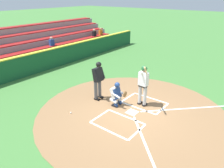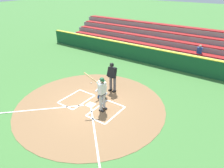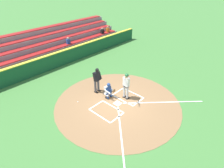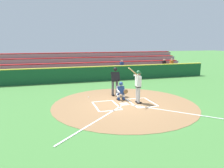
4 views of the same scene
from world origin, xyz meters
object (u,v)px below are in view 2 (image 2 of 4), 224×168
object	(u,v)px
catcher	(102,90)
plate_umpire	(112,75)
baseball	(91,83)
batter	(102,92)

from	to	relation	value
catcher	plate_umpire	bearing A→B (deg)	-87.91
catcher	baseball	size ratio (longest dim) A/B	15.27
baseball	batter	bearing A→B (deg)	140.91
plate_umpire	baseball	xyz separation A→B (m)	(1.73, -0.05, -1.04)
plate_umpire	baseball	world-z (taller)	plate_umpire
plate_umpire	batter	bearing A→B (deg)	110.60
catcher	baseball	world-z (taller)	catcher
batter	catcher	world-z (taller)	batter
baseball	plate_umpire	bearing A→B (deg)	178.35
baseball	catcher	bearing A→B (deg)	147.94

